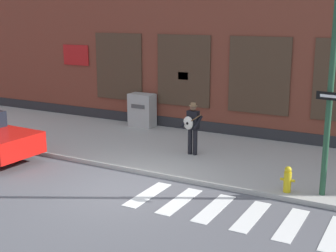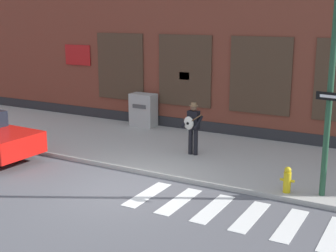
{
  "view_description": "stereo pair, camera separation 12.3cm",
  "coord_description": "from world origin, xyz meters",
  "px_view_note": "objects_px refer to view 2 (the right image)",
  "views": [
    {
      "loc": [
        6.79,
        -9.95,
        4.67
      ],
      "look_at": [
        0.46,
        1.63,
        1.52
      ],
      "focal_mm": 50.0,
      "sensor_mm": 36.0,
      "label": 1
    },
    {
      "loc": [
        6.89,
        -9.89,
        4.67
      ],
      "look_at": [
        0.46,
        1.63,
        1.52
      ],
      "focal_mm": 50.0,
      "sensor_mm": 36.0,
      "label": 2
    }
  ],
  "objects_px": {
    "utility_box": "(143,110)",
    "busker": "(193,126)",
    "fire_hydrant": "(287,180)",
    "traffic_light": "(316,44)"
  },
  "relations": [
    {
      "from": "traffic_light",
      "to": "fire_hydrant",
      "type": "relative_size",
      "value": 8.13
    },
    {
      "from": "busker",
      "to": "traffic_light",
      "type": "xyz_separation_m",
      "value": [
        4.34,
        -2.76,
        2.92
      ]
    },
    {
      "from": "busker",
      "to": "traffic_light",
      "type": "height_order",
      "value": "traffic_light"
    },
    {
      "from": "utility_box",
      "to": "fire_hydrant",
      "type": "distance_m",
      "value": 8.51
    },
    {
      "from": "utility_box",
      "to": "fire_hydrant",
      "type": "relative_size",
      "value": 1.96
    },
    {
      "from": "busker",
      "to": "fire_hydrant",
      "type": "xyz_separation_m",
      "value": [
        3.66,
        -1.84,
        -0.65
      ]
    },
    {
      "from": "utility_box",
      "to": "fire_hydrant",
      "type": "bearing_deg",
      "value": -31.79
    },
    {
      "from": "utility_box",
      "to": "traffic_light",
      "type": "bearing_deg",
      "value": -34.36
    },
    {
      "from": "traffic_light",
      "to": "busker",
      "type": "bearing_deg",
      "value": 147.52
    },
    {
      "from": "utility_box",
      "to": "busker",
      "type": "bearing_deg",
      "value": -36.53
    }
  ]
}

